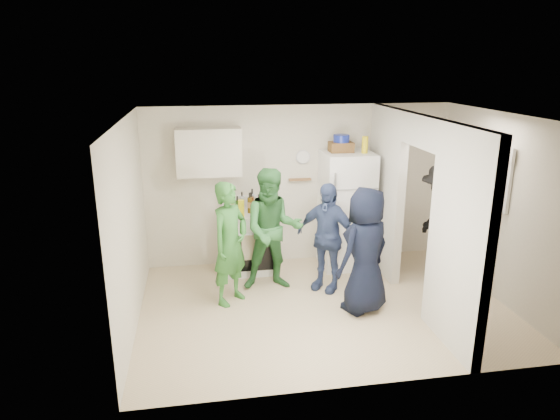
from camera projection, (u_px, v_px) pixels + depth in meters
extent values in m
plane|color=beige|center=(324.00, 306.00, 6.64)|extent=(4.80, 4.80, 0.00)
plane|color=silver|center=(299.00, 185.00, 7.88)|extent=(4.80, 0.00, 4.80)
plane|color=silver|center=(372.00, 271.00, 4.67)|extent=(4.80, 0.00, 4.80)
plane|color=silver|center=(130.00, 227.00, 5.90)|extent=(0.00, 3.40, 3.40)
plane|color=silver|center=(501.00, 208.00, 6.66)|extent=(0.00, 3.40, 3.40)
plane|color=white|center=(329.00, 117.00, 5.91)|extent=(4.80, 4.80, 0.00)
cube|color=silver|center=(385.00, 191.00, 7.50)|extent=(0.12, 1.20, 2.50)
cube|color=silver|center=(459.00, 242.00, 5.43)|extent=(0.12, 1.20, 2.50)
cube|color=silver|center=(423.00, 131.00, 6.16)|extent=(0.12, 1.00, 0.40)
cube|color=white|center=(249.00, 241.00, 7.66)|extent=(0.80, 0.66, 0.95)
cube|color=silver|center=(209.00, 152.00, 7.32)|extent=(0.95, 0.34, 0.70)
cube|color=white|center=(346.00, 210.00, 7.75)|extent=(0.75, 0.73, 1.82)
cube|color=brown|center=(341.00, 147.00, 7.49)|extent=(0.35, 0.25, 0.15)
cylinder|color=navy|center=(341.00, 138.00, 7.45)|extent=(0.24, 0.24, 0.11)
cylinder|color=yellow|center=(365.00, 145.00, 7.39)|extent=(0.09, 0.09, 0.25)
cylinder|color=white|center=(303.00, 157.00, 7.74)|extent=(0.22, 0.02, 0.22)
cube|color=olive|center=(300.00, 180.00, 7.80)|extent=(0.35, 0.08, 0.03)
cube|color=black|center=(495.00, 176.00, 6.73)|extent=(0.03, 0.70, 0.80)
cube|color=white|center=(494.00, 176.00, 6.72)|extent=(0.04, 0.76, 0.86)
cube|color=white|center=(495.00, 150.00, 6.62)|extent=(0.04, 0.82, 0.18)
cylinder|color=#FFF315|center=(241.00, 208.00, 7.26)|extent=(0.09, 0.09, 0.25)
cylinder|color=red|center=(264.00, 211.00, 7.35)|extent=(0.09, 0.09, 0.12)
imported|color=#30762F|center=(230.00, 244.00, 6.55)|extent=(0.71, 0.71, 1.66)
imported|color=#34773F|center=(273.00, 230.00, 6.95)|extent=(0.88, 0.71, 1.74)
imported|color=#354B75|center=(327.00, 237.00, 6.95)|extent=(0.94, 0.89, 1.56)
imported|color=black|center=(365.00, 251.00, 6.32)|extent=(0.96, 0.85, 1.65)
imported|color=black|center=(441.00, 224.00, 7.17)|extent=(0.80, 1.21, 1.76)
cylinder|color=brown|center=(228.00, 203.00, 7.54)|extent=(0.06, 0.06, 0.25)
cylinder|color=#244A18|center=(237.00, 205.00, 7.40)|extent=(0.07, 0.07, 0.27)
cylinder|color=silver|center=(242.00, 201.00, 7.60)|extent=(0.06, 0.06, 0.28)
cylinder|color=brown|center=(250.00, 203.00, 7.43)|extent=(0.07, 0.07, 0.31)
cylinder|color=#AFBAC1|center=(252.00, 198.00, 7.68)|extent=(0.07, 0.07, 0.30)
cylinder|color=black|center=(260.00, 202.00, 7.54)|extent=(0.06, 0.06, 0.27)
cylinder|color=olive|center=(265.00, 200.00, 7.65)|extent=(0.06, 0.06, 0.27)
cylinder|color=#A0A8AC|center=(229.00, 204.00, 7.32)|extent=(0.07, 0.07, 0.33)
cylinder|color=#592F0F|center=(251.00, 201.00, 7.59)|extent=(0.08, 0.08, 0.27)
cylinder|color=#1F5A2A|center=(269.00, 205.00, 7.44)|extent=(0.06, 0.06, 0.25)
cylinder|color=maroon|center=(232.00, 203.00, 7.46)|extent=(0.07, 0.07, 0.27)
cylinder|color=gray|center=(259.00, 204.00, 7.35)|extent=(0.07, 0.07, 0.31)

